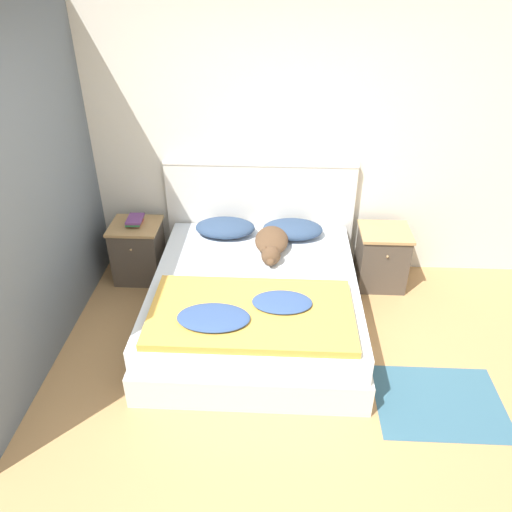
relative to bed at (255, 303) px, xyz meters
name	(u,v)px	position (x,y,z in m)	size (l,w,h in m)	color
ground_plane	(264,426)	(0.12, -1.07, -0.25)	(16.00, 16.00, 0.00)	tan
wall_back	(273,144)	(0.12, 1.06, 1.03)	(9.00, 0.06, 2.55)	silver
wall_side_left	(41,189)	(-1.61, -0.02, 1.03)	(0.06, 3.10, 2.55)	slate
bed	(255,303)	(0.00, 0.00, 0.00)	(1.74, 1.92, 0.50)	silver
headboard	(260,214)	(0.00, 0.98, 0.34)	(1.82, 0.06, 1.13)	silver
nightstand_left	(138,251)	(-1.18, 0.71, 0.05)	(0.47, 0.44, 0.59)	#4C4238
nightstand_right	(382,257)	(1.18, 0.71, 0.05)	(0.47, 0.44, 0.59)	#4C4238
pillow_left	(225,228)	(-0.32, 0.73, 0.33)	(0.56, 0.36, 0.14)	navy
pillow_right	(293,229)	(0.32, 0.73, 0.33)	(0.56, 0.36, 0.14)	navy
quilt	(250,313)	(-0.01, -0.50, 0.29)	(1.50, 0.84, 0.11)	gold
dog	(272,243)	(0.13, 0.45, 0.33)	(0.30, 0.68, 0.18)	brown
book_stack	(135,221)	(-1.17, 0.73, 0.38)	(0.15, 0.22, 0.07)	#AD2D28
rug	(439,402)	(1.39, -0.80, -0.24)	(0.92, 0.71, 0.00)	#335B70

